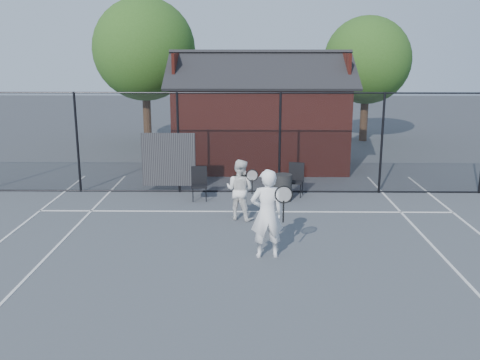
{
  "coord_description": "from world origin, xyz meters",
  "views": [
    {
      "loc": [
        0.05,
        -10.57,
        4.18
      ],
      "look_at": [
        -0.13,
        2.04,
        1.1
      ],
      "focal_mm": 40.0,
      "sensor_mm": 36.0,
      "label": 1
    }
  ],
  "objects_px": {
    "chair_right": "(295,180)",
    "waste_bin": "(283,188)",
    "player_back": "(240,190)",
    "clubhouse": "(260,122)",
    "player_front": "(267,214)",
    "chair_left": "(199,184)"
  },
  "relations": [
    {
      "from": "clubhouse",
      "to": "player_front",
      "type": "relative_size",
      "value": 3.5
    },
    {
      "from": "clubhouse",
      "to": "chair_right",
      "type": "bearing_deg",
      "value": -77.85
    },
    {
      "from": "clubhouse",
      "to": "player_front",
      "type": "xyz_separation_m",
      "value": [
        -0.05,
        -9.15,
        -0.67
      ]
    },
    {
      "from": "player_back",
      "to": "chair_left",
      "type": "bearing_deg",
      "value": 124.38
    },
    {
      "from": "waste_bin",
      "to": "player_front",
      "type": "bearing_deg",
      "value": -98.01
    },
    {
      "from": "player_back",
      "to": "chair_right",
      "type": "distance_m",
      "value": 2.74
    },
    {
      "from": "clubhouse",
      "to": "waste_bin",
      "type": "relative_size",
      "value": 8.53
    },
    {
      "from": "player_front",
      "to": "player_back",
      "type": "distance_m",
      "value": 2.61
    },
    {
      "from": "player_front",
      "to": "chair_right",
      "type": "bearing_deg",
      "value": 78.14
    },
    {
      "from": "chair_left",
      "to": "waste_bin",
      "type": "bearing_deg",
      "value": -5.33
    },
    {
      "from": "chair_left",
      "to": "waste_bin",
      "type": "distance_m",
      "value": 2.37
    },
    {
      "from": "player_front",
      "to": "waste_bin",
      "type": "distance_m",
      "value": 4.33
    },
    {
      "from": "chair_left",
      "to": "chair_right",
      "type": "distance_m",
      "value": 2.81
    },
    {
      "from": "player_back",
      "to": "chair_right",
      "type": "relative_size",
      "value": 1.63
    },
    {
      "from": "clubhouse",
      "to": "player_back",
      "type": "relative_size",
      "value": 4.23
    },
    {
      "from": "waste_bin",
      "to": "player_back",
      "type": "bearing_deg",
      "value": -124.71
    },
    {
      "from": "player_back",
      "to": "chair_left",
      "type": "relative_size",
      "value": 1.65
    },
    {
      "from": "player_back",
      "to": "waste_bin",
      "type": "xyz_separation_m",
      "value": [
        1.19,
        1.72,
        -0.39
      ]
    },
    {
      "from": "chair_right",
      "to": "waste_bin",
      "type": "relative_size",
      "value": 1.24
    },
    {
      "from": "clubhouse",
      "to": "chair_right",
      "type": "relative_size",
      "value": 6.88
    },
    {
      "from": "player_back",
      "to": "waste_bin",
      "type": "height_order",
      "value": "player_back"
    },
    {
      "from": "player_front",
      "to": "waste_bin",
      "type": "height_order",
      "value": "player_front"
    }
  ]
}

